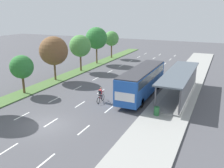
# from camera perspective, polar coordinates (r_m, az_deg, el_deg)

# --- Properties ---
(ground_plane) EXTENTS (140.00, 140.00, 0.00)m
(ground_plane) POSITION_cam_1_polar(r_m,az_deg,el_deg) (23.24, -14.76, -9.14)
(ground_plane) COLOR #4C4C51
(median_strip) EXTENTS (2.60, 52.00, 0.12)m
(median_strip) POSITION_cam_1_polar(r_m,az_deg,el_deg) (43.28, -6.73, 3.35)
(median_strip) COLOR #4C7038
(median_strip) RESTS_ON ground
(sidewalk_right) EXTENTS (4.50, 52.00, 0.15)m
(sidewalk_right) POSITION_cam_1_polar(r_m,az_deg,el_deg) (37.52, 16.88, 0.70)
(sidewalk_right) COLOR #9E9E99
(sidewalk_right) RESTS_ON ground
(lane_divider_left) EXTENTS (0.14, 47.48, 0.01)m
(lane_divider_left) POSITION_cam_1_polar(r_m,az_deg,el_deg) (39.53, -2.07, 2.10)
(lane_divider_left) COLOR white
(lane_divider_left) RESTS_ON ground
(lane_divider_center) EXTENTS (0.14, 47.48, 0.01)m
(lane_divider_center) POSITION_cam_1_polar(r_m,az_deg,el_deg) (38.13, 2.63, 1.55)
(lane_divider_center) COLOR white
(lane_divider_center) RESTS_ON ground
(lane_divider_right) EXTENTS (0.14, 47.48, 0.01)m
(lane_divider_right) POSITION_cam_1_polar(r_m,az_deg,el_deg) (37.02, 7.66, 0.96)
(lane_divider_right) COLOR white
(lane_divider_right) RESTS_ON ground
(bus_shelter) EXTENTS (2.90, 13.22, 2.86)m
(bus_shelter) POSITION_cam_1_polar(r_m,az_deg,el_deg) (30.17, 15.71, 0.55)
(bus_shelter) COLOR gray
(bus_shelter) RESTS_ON sidewalk_right
(bus) EXTENTS (2.54, 11.29, 3.37)m
(bus) POSITION_cam_1_polar(r_m,az_deg,el_deg) (29.46, 6.98, 1.08)
(bus) COLOR #2356B2
(bus) RESTS_ON ground
(cyclist) EXTENTS (0.46, 1.82, 1.71)m
(cyclist) POSITION_cam_1_polar(r_m,az_deg,el_deg) (27.67, -2.66, -2.61)
(cyclist) COLOR black
(cyclist) RESTS_ON ground
(median_tree_second) EXTENTS (2.83, 2.83, 4.69)m
(median_tree_second) POSITION_cam_1_polar(r_m,az_deg,el_deg) (31.64, -20.11, 3.71)
(median_tree_second) COLOR brown
(median_tree_second) RESTS_ON median_strip
(median_tree_third) EXTENTS (4.10, 4.10, 6.33)m
(median_tree_third) POSITION_cam_1_polar(r_m,az_deg,el_deg) (36.42, -13.31, 7.47)
(median_tree_third) COLOR brown
(median_tree_third) RESTS_ON median_strip
(median_tree_fourth) EXTENTS (3.59, 3.59, 5.97)m
(median_tree_fourth) POSITION_cam_1_polar(r_m,az_deg,el_deg) (41.55, -7.36, 8.70)
(median_tree_fourth) COLOR brown
(median_tree_fourth) RESTS_ON median_strip
(median_tree_fifth) EXTENTS (4.09, 4.09, 6.85)m
(median_tree_fifth) POSITION_cam_1_polar(r_m,az_deg,el_deg) (47.32, -3.62, 10.51)
(median_tree_fifth) COLOR brown
(median_tree_fifth) RESTS_ON median_strip
(median_tree_farthest) EXTENTS (3.12, 3.12, 5.66)m
(median_tree_farthest) POSITION_cam_1_polar(r_m,az_deg,el_deg) (53.17, -0.12, 10.44)
(median_tree_farthest) COLOR brown
(median_tree_farthest) RESTS_ON median_strip
(trash_bin) EXTENTS (0.52, 0.52, 0.85)m
(trash_bin) POSITION_cam_1_polar(r_m,az_deg,el_deg) (24.34, 10.24, -6.16)
(trash_bin) COLOR #286B38
(trash_bin) RESTS_ON sidewalk_right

